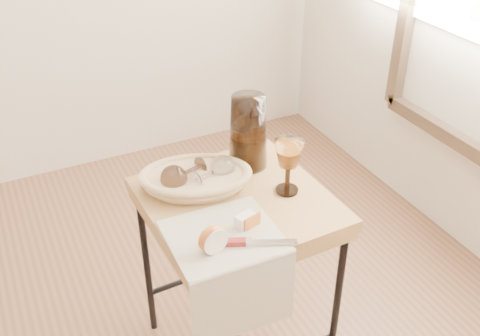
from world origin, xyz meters
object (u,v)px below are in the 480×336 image
bread_basket (196,180)px  apple_half (211,238)px  goblet_lying_a (185,173)px  goblet_lying_b (211,173)px  pitcher (248,132)px  tea_towel (223,236)px  wine_goblet (288,166)px  side_table (237,280)px  table_knife (252,242)px

bread_basket → apple_half: size_ratio=3.83×
goblet_lying_a → apple_half: size_ratio=1.68×
goblet_lying_b → pitcher: 0.19m
tea_towel → goblet_lying_b: bearing=75.3°
goblet_lying_a → goblet_lying_b: (0.07, -0.03, -0.00)m
bread_basket → pitcher: bearing=33.0°
tea_towel → apple_half: bearing=-141.5°
bread_basket → goblet_lying_a: 0.04m
pitcher → tea_towel: bearing=-131.3°
bread_basket → wine_goblet: (0.24, -0.14, 0.06)m
bread_basket → apple_half: (-0.07, -0.29, 0.02)m
side_table → apple_half: size_ratio=8.42×
tea_towel → goblet_lying_b: goblet_lying_b is taller
table_knife → bread_basket: bearing=119.2°
side_table → apple_half: apple_half is taller
tea_towel → table_knife: 0.09m
side_table → wine_goblet: size_ratio=3.75×
wine_goblet → table_knife: 0.29m
apple_half → pitcher: bearing=39.1°
goblet_lying_a → bread_basket: bearing=136.0°
goblet_lying_a → apple_half: goblet_lying_a is taller
goblet_lying_a → table_knife: size_ratio=0.61×
side_table → goblet_lying_a: 0.43m
wine_goblet → table_knife: (-0.21, -0.18, -0.08)m
pitcher → wine_goblet: (0.04, -0.19, -0.03)m
apple_half → table_knife: (0.10, -0.03, -0.03)m
pitcher → side_table: bearing=-130.6°
pitcher → table_knife: 0.42m
table_knife → pitcher: bearing=88.6°
apple_half → table_knife: bearing=-27.2°
side_table → apple_half: 0.45m
pitcher → wine_goblet: 0.20m
bread_basket → goblet_lying_b: goblet_lying_b is taller
side_table → tea_towel: size_ratio=2.26×
wine_goblet → goblet_lying_b: bearing=148.0°
tea_towel → bread_basket: bread_basket is taller
bread_basket → goblet_lying_b: size_ratio=2.40×
tea_towel → goblet_lying_b: 0.25m
side_table → goblet_lying_a: (-0.12, 0.12, 0.39)m
tea_towel → side_table: bearing=53.8°
apple_half → tea_towel: bearing=25.4°
table_knife → goblet_lying_b: bearing=111.0°
tea_towel → goblet_lying_a: (-0.00, 0.27, 0.05)m
side_table → apple_half: (-0.16, -0.18, 0.38)m
tea_towel → pitcher: pitcher is taller
side_table → tea_towel: tea_towel is taller
side_table → table_knife: size_ratio=3.06×
goblet_lying_b → wine_goblet: wine_goblet is taller
goblet_lying_a → apple_half: (-0.05, -0.31, -0.01)m
goblet_lying_b → apple_half: goblet_lying_b is taller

